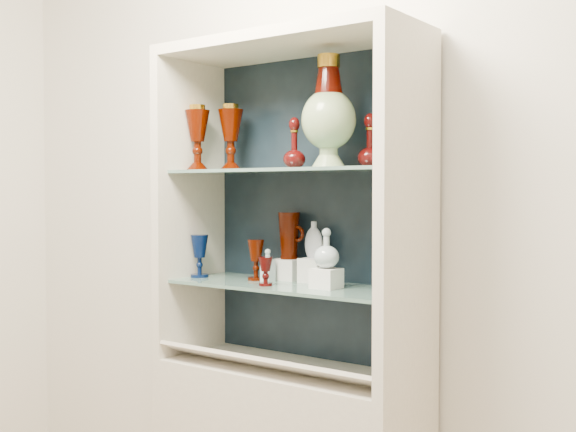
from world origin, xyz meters
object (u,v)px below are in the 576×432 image
Objects in this scene: clear_square_bottle at (268,265)px; pedestal_lamp_left at (197,138)px; ruby_goblet_tall at (256,260)px; flat_flask at (314,239)px; lidded_bowl at (382,155)px; ruby_pitcher at (289,236)px; ruby_decanter_a at (294,140)px; ruby_decanter_b at (370,139)px; cobalt_goblet at (199,256)px; enamel_urn at (329,112)px; cameo_medallion at (407,245)px; clear_round_decanter at (326,249)px; ruby_goblet_small at (266,271)px; pedestal_lamp_right at (231,138)px.

pedestal_lamp_left is at bearing -168.38° from clear_square_bottle.
flat_flask reaches higher than ruby_goblet_tall.
lidded_bowl is 0.53m from ruby_pitcher.
ruby_decanter_b is (0.26, 0.09, -0.00)m from ruby_decanter_a.
cobalt_goblet is (-0.70, -0.12, -0.44)m from ruby_decanter_b.
cobalt_goblet is (0.00, 0.01, -0.46)m from pedestal_lamp_left.
enamel_urn is at bearing -144.39° from ruby_decanter_b.
ruby_decanter_b is 1.66× the size of clear_square_bottle.
cameo_medallion is at bearing 13.17° from flat_flask.
cobalt_goblet is (-0.58, -0.04, -0.53)m from enamel_urn.
enamel_urn is at bearing -171.86° from lidded_bowl.
ruby_pitcher is 1.51× the size of cameo_medallion.
ruby_goblet_tall is 0.24m from flat_flask.
ruby_goblet_tall is (-0.53, -0.01, -0.38)m from lidded_bowl.
ruby_pitcher is at bearing 133.20° from ruby_decanter_a.
clear_round_decanter reaches higher than ruby_goblet_tall.
ruby_decanter_b is at bearing 144.27° from lidded_bowl.
ruby_goblet_small is (0.37, -0.04, -0.50)m from pedestal_lamp_left.
enamel_urn reaches higher than pedestal_lamp_right.
pedestal_lamp_left is 1.23× the size of ruby_decanter_a.
pedestal_lamp_left is at bearing -171.49° from cameo_medallion.
ruby_pitcher is (0.34, 0.14, 0.09)m from cobalt_goblet.
ruby_decanter_b is 0.83m from cobalt_goblet.
clear_round_decanter is (0.15, -0.01, -0.39)m from ruby_decanter_a.
cameo_medallion is at bearing -0.92° from ruby_pitcher.
ruby_goblet_tall is (-0.20, 0.03, -0.45)m from ruby_decanter_a.
ruby_pitcher reaches higher than flat_flask.
enamel_urn reaches higher than clear_round_decanter.
ruby_goblet_tall is 1.16× the size of clear_round_decanter.
enamel_urn is at bearing -17.46° from flat_flask.
pedestal_lamp_right reaches higher than ruby_pitcher.
flat_flask is 0.41m from cameo_medallion.
cobalt_goblet is 1.41× the size of cameo_medallion.
lidded_bowl is at bearing 5.45° from pedestal_lamp_left.
pedestal_lamp_left is 0.71m from ruby_decanter_b.
enamel_urn is 0.48m from flat_flask.
clear_square_bottle is 0.20m from flat_flask.
flat_flask is at bearing 168.99° from lidded_bowl.
ruby_goblet_tall is at bearing 173.88° from clear_round_decanter.
ruby_pitcher is (-0.24, 0.10, -0.45)m from enamel_urn.
ruby_goblet_small is (0.13, -0.11, -0.03)m from ruby_goblet_tall.
flat_flask reaches higher than ruby_goblet_small.
ruby_decanter_b is 0.64m from ruby_goblet_tall.
ruby_decanter_b reaches higher than cobalt_goblet.
lidded_bowl is (0.34, 0.04, -0.06)m from ruby_decanter_a.
clear_square_bottle reaches higher than ruby_goblet_small.
ruby_goblet_small is at bearing -156.88° from enamel_urn.
ruby_goblet_small is (-0.33, -0.17, -0.47)m from ruby_decanter_b.
ruby_pitcher is (-0.03, 0.19, 0.12)m from ruby_goblet_small.
enamel_urn is (0.58, 0.05, 0.07)m from pedestal_lamp_left.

